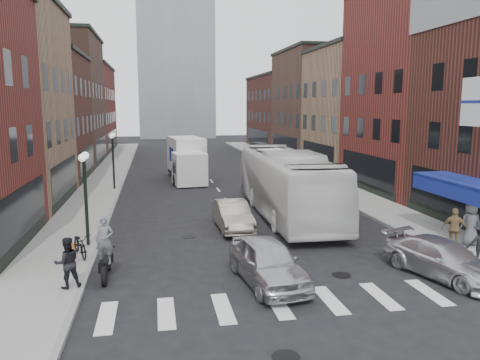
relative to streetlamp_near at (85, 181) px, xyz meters
The scene contains 28 objects.
ground 8.90m from the streetlamp_near, 28.39° to the right, with size 160.00×160.00×0.00m, color black.
sidewalk_left 18.26m from the streetlamp_near, 93.50° to the left, with size 3.00×74.00×0.15m, color gray.
sidewalk_right 24.18m from the streetlamp_near, 48.54° to the left, with size 3.00×74.00×0.15m, color gray.
curb_left 18.24m from the streetlamp_near, 88.73° to the left, with size 0.20×74.00×0.16m, color gray.
curb_right 23.23m from the streetlamp_near, 51.34° to the left, with size 0.20×74.00×0.16m, color gray.
crosswalk_stripes 10.59m from the streetlamp_near, 43.41° to the right, with size 12.00×2.20×0.01m, color silver.
bldg_left_mid_b 21.51m from the streetlamp_near, 110.79° to the left, with size 10.30×10.20×10.30m.
bldg_left_far_a 32.14m from the streetlamp_near, 103.77° to the left, with size 10.30×12.20×13.30m.
bldg_left_far_b 45.72m from the streetlamp_near, 99.58° to the left, with size 10.30×16.20×11.30m.
bldg_right_mid_a 24.89m from the streetlamp_near, 24.06° to the left, with size 10.30×10.20×14.30m.
bldg_right_mid_b 30.15m from the streetlamp_near, 41.77° to the left, with size 10.30×10.20×11.30m.
bldg_right_far_a 38.38m from the streetlamp_near, 54.16° to the left, with size 10.30×12.20×12.30m.
bldg_right_far_b 50.31m from the streetlamp_near, 63.54° to the left, with size 10.30×16.20×10.30m.
awning_blue 16.40m from the streetlamp_near, ahead, with size 1.80×5.00×0.78m.
distant_tower 77.58m from the streetlamp_near, 84.29° to the left, with size 14.00×14.00×50.00m, color #9399A0.
streetlamp_near is the anchor object (origin of this frame).
streetlamp_far 14.00m from the streetlamp_near, 90.00° to the left, with size 0.32×1.22×4.11m.
bike_rack 3.59m from the streetlamp_near, 94.24° to the right, with size 0.08×0.68×0.80m.
box_truck 18.63m from the streetlamp_near, 72.83° to the left, with size 3.02×8.14×3.44m.
motorcycle_rider 4.35m from the streetlamp_near, 73.78° to the right, with size 0.66×2.21×2.25m.
transit_bus 11.00m from the streetlamp_near, 23.76° to the left, with size 3.05×13.04×3.63m, color white.
sedan_left_near 8.70m from the streetlamp_near, 38.43° to the right, with size 1.80×4.47×1.52m, color silver.
sedan_left_far 7.24m from the streetlamp_near, 16.86° to the left, with size 1.48×4.24×1.40m, color #B5A792.
curb_car 14.29m from the streetlamp_near, 24.15° to the right, with size 1.84×4.53×1.31m, color silver.
parked_bicycle 2.71m from the streetlamp_near, 93.92° to the right, with size 0.63×1.82×0.95m, color black.
ped_left_solo 5.18m from the streetlamp_near, 90.00° to the right, with size 0.82×0.47×1.69m, color black.
ped_right_b 15.53m from the streetlamp_near, 12.27° to the right, with size 1.01×0.50×1.72m, color olive.
ped_right_c 16.40m from the streetlamp_near, 10.52° to the right, with size 0.92×0.60×1.88m, color #56585D.
Camera 1 is at (-4.51, -16.16, 6.04)m, focal length 35.00 mm.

